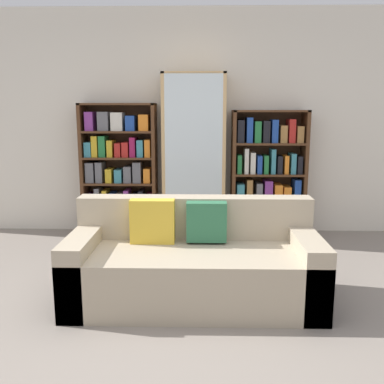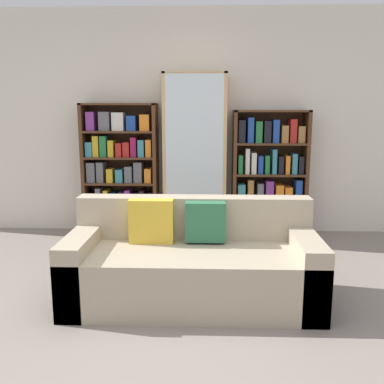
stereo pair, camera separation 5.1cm
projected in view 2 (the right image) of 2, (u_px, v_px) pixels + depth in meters
The scene contains 7 objects.
ground_plane at pixel (162, 333), 2.95m from camera, with size 16.00×16.00×0.00m, color gray.
wall_back at pixel (183, 123), 5.25m from camera, with size 6.58×0.06×2.70m.
couch at pixel (192, 265), 3.42m from camera, with size 1.96×0.84×0.80m.
bookshelf_left at pixel (120, 172), 5.18m from camera, with size 0.90×0.32×1.59m.
display_cabinet at pixel (195, 156), 5.10m from camera, with size 0.74×0.36×1.93m.
bookshelf_right at pixel (269, 177), 5.13m from camera, with size 0.88×0.32×1.51m.
wine_bottle at pixel (244, 237), 4.61m from camera, with size 0.08×0.08×0.39m.
Camera 2 is at (0.31, -2.70, 1.51)m, focal length 40.00 mm.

